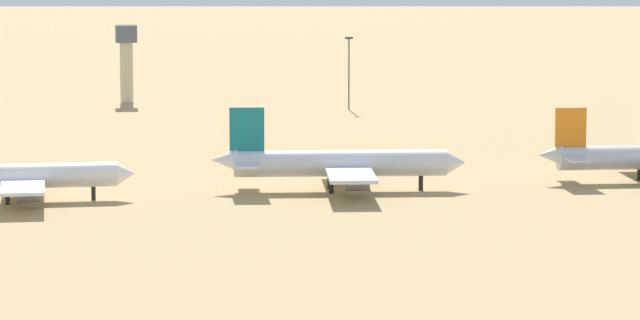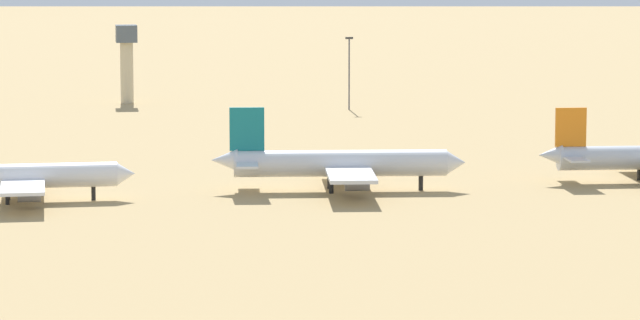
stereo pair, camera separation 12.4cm
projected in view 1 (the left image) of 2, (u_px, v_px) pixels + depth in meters
The scene contains 5 objects.
ground at pixel (348, 191), 274.28m from camera, with size 4000.00×4000.00×0.00m, color tan.
parked_jet_teal_1 at pixel (14, 176), 262.17m from camera, with size 37.11×31.01×12.30m.
parked_jet_teal_2 at pixel (338, 164), 273.66m from camera, with size 41.55×35.18×13.72m.
control_tower at pixel (126, 56), 417.36m from camera, with size 5.20×5.20×19.36m.
light_pole_mid at pixel (349, 68), 401.70m from camera, with size 1.80×0.50×17.37m.
Camera 1 is at (-48.70, -266.88, 41.00)m, focal length 94.85 mm.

